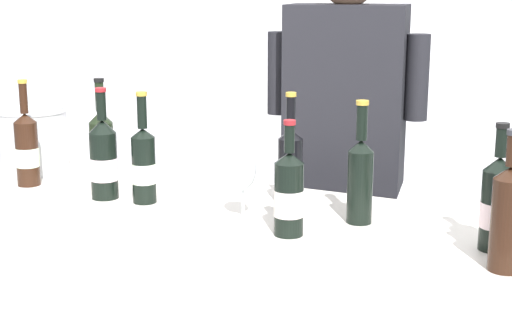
{
  "coord_description": "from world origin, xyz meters",
  "views": [
    {
      "loc": [
        0.95,
        -1.91,
        1.59
      ],
      "look_at": [
        0.05,
        0.0,
        1.09
      ],
      "focal_mm": 53.96,
      "sensor_mm": 36.0,
      "label": 1
    }
  ],
  "objects_px": {
    "wine_bottle_1": "(104,159)",
    "person_server": "(343,194)",
    "wine_bottle_10": "(289,194)",
    "wine_bottle_5": "(360,177)",
    "wine_bottle_8": "(508,215)",
    "wine_bottle_9": "(27,149)",
    "wine_bottle_2": "(144,164)",
    "wine_glass": "(243,172)",
    "wine_bottle_4": "(497,204)",
    "ice_bucket": "(33,140)",
    "wine_bottle_6": "(102,149)",
    "wine_bottle_7": "(290,164)"
  },
  "relations": [
    {
      "from": "wine_bottle_8",
      "to": "person_server",
      "type": "distance_m",
      "value": 1.1
    },
    {
      "from": "wine_bottle_9",
      "to": "wine_glass",
      "type": "relative_size",
      "value": 1.73
    },
    {
      "from": "wine_bottle_5",
      "to": "ice_bucket",
      "type": "bearing_deg",
      "value": 175.74
    },
    {
      "from": "wine_bottle_6",
      "to": "wine_bottle_10",
      "type": "distance_m",
      "value": 0.77
    },
    {
      "from": "wine_bottle_10",
      "to": "person_server",
      "type": "bearing_deg",
      "value": 98.74
    },
    {
      "from": "wine_bottle_5",
      "to": "wine_glass",
      "type": "distance_m",
      "value": 0.32
    },
    {
      "from": "wine_bottle_1",
      "to": "wine_bottle_5",
      "type": "bearing_deg",
      "value": 6.81
    },
    {
      "from": "person_server",
      "to": "wine_bottle_5",
      "type": "bearing_deg",
      "value": -67.56
    },
    {
      "from": "wine_bottle_2",
      "to": "wine_bottle_10",
      "type": "relative_size",
      "value": 1.1
    },
    {
      "from": "wine_bottle_4",
      "to": "wine_bottle_5",
      "type": "xyz_separation_m",
      "value": [
        -0.37,
        0.07,
        0.01
      ]
    },
    {
      "from": "wine_bottle_2",
      "to": "wine_bottle_1",
      "type": "bearing_deg",
      "value": -175.33
    },
    {
      "from": "wine_bottle_6",
      "to": "wine_bottle_8",
      "type": "xyz_separation_m",
      "value": [
        1.29,
        -0.23,
        0.01
      ]
    },
    {
      "from": "wine_bottle_4",
      "to": "wine_bottle_8",
      "type": "xyz_separation_m",
      "value": [
        0.04,
        -0.14,
        0.01
      ]
    },
    {
      "from": "wine_bottle_9",
      "to": "wine_glass",
      "type": "height_order",
      "value": "wine_bottle_9"
    },
    {
      "from": "wine_bottle_1",
      "to": "person_server",
      "type": "bearing_deg",
      "value": 53.78
    },
    {
      "from": "wine_bottle_9",
      "to": "person_server",
      "type": "distance_m",
      "value": 1.12
    },
    {
      "from": "wine_bottle_8",
      "to": "wine_bottle_9",
      "type": "xyz_separation_m",
      "value": [
        -1.52,
        0.13,
        -0.01
      ]
    },
    {
      "from": "wine_bottle_4",
      "to": "wine_bottle_5",
      "type": "bearing_deg",
      "value": 169.34
    },
    {
      "from": "ice_bucket",
      "to": "wine_glass",
      "type": "bearing_deg",
      "value": -12.02
    },
    {
      "from": "wine_bottle_8",
      "to": "wine_bottle_10",
      "type": "distance_m",
      "value": 0.55
    },
    {
      "from": "wine_bottle_2",
      "to": "wine_bottle_9",
      "type": "bearing_deg",
      "value": 178.7
    },
    {
      "from": "wine_bottle_10",
      "to": "wine_glass",
      "type": "distance_m",
      "value": 0.19
    },
    {
      "from": "wine_bottle_5",
      "to": "wine_bottle_8",
      "type": "distance_m",
      "value": 0.46
    },
    {
      "from": "wine_bottle_2",
      "to": "wine_bottle_5",
      "type": "distance_m",
      "value": 0.65
    },
    {
      "from": "wine_bottle_2",
      "to": "person_server",
      "type": "relative_size",
      "value": 0.2
    },
    {
      "from": "wine_bottle_6",
      "to": "wine_bottle_8",
      "type": "relative_size",
      "value": 1.07
    },
    {
      "from": "wine_glass",
      "to": "wine_bottle_7",
      "type": "bearing_deg",
      "value": 69.38
    },
    {
      "from": "wine_bottle_6",
      "to": "wine_bottle_10",
      "type": "bearing_deg",
      "value": -15.19
    },
    {
      "from": "wine_bottle_5",
      "to": "person_server",
      "type": "height_order",
      "value": "person_server"
    },
    {
      "from": "wine_bottle_1",
      "to": "ice_bucket",
      "type": "bearing_deg",
      "value": 157.13
    },
    {
      "from": "wine_bottle_2",
      "to": "person_server",
      "type": "bearing_deg",
      "value": 61.19
    },
    {
      "from": "wine_bottle_10",
      "to": "wine_bottle_2",
      "type": "bearing_deg",
      "value": 169.06
    },
    {
      "from": "wine_bottle_7",
      "to": "wine_glass",
      "type": "relative_size",
      "value": 1.69
    },
    {
      "from": "wine_bottle_1",
      "to": "person_server",
      "type": "height_order",
      "value": "person_server"
    },
    {
      "from": "wine_glass",
      "to": "person_server",
      "type": "height_order",
      "value": "person_server"
    },
    {
      "from": "wine_bottle_9",
      "to": "person_server",
      "type": "bearing_deg",
      "value": 39.48
    },
    {
      "from": "wine_bottle_2",
      "to": "wine_glass",
      "type": "relative_size",
      "value": 1.67
    },
    {
      "from": "wine_bottle_1",
      "to": "wine_bottle_9",
      "type": "distance_m",
      "value": 0.32
    },
    {
      "from": "wine_bottle_5",
      "to": "person_server",
      "type": "xyz_separation_m",
      "value": [
        -0.26,
        0.63,
        -0.24
      ]
    },
    {
      "from": "wine_bottle_2",
      "to": "wine_bottle_6",
      "type": "bearing_deg",
      "value": 155.85
    },
    {
      "from": "wine_bottle_4",
      "to": "wine_glass",
      "type": "xyz_separation_m",
      "value": [
        -0.68,
        -0.03,
        0.02
      ]
    },
    {
      "from": "wine_bottle_5",
      "to": "wine_bottle_7",
      "type": "relative_size",
      "value": 1.01
    },
    {
      "from": "wine_bottle_6",
      "to": "wine_glass",
      "type": "height_order",
      "value": "wine_bottle_6"
    },
    {
      "from": "wine_bottle_1",
      "to": "wine_bottle_6",
      "type": "xyz_separation_m",
      "value": [
        -0.09,
        0.11,
        0.0
      ]
    },
    {
      "from": "wine_bottle_2",
      "to": "wine_bottle_5",
      "type": "relative_size",
      "value": 0.99
    },
    {
      "from": "wine_bottle_1",
      "to": "wine_bottle_10",
      "type": "distance_m",
      "value": 0.66
    },
    {
      "from": "wine_bottle_10",
      "to": "ice_bucket",
      "type": "distance_m",
      "value": 1.12
    },
    {
      "from": "wine_bottle_4",
      "to": "wine_bottle_6",
      "type": "distance_m",
      "value": 1.25
    },
    {
      "from": "wine_bottle_8",
      "to": "wine_bottle_2",
      "type": "bearing_deg",
      "value": 173.37
    },
    {
      "from": "ice_bucket",
      "to": "wine_bottle_4",
      "type": "bearing_deg",
      "value": -5.77
    }
  ]
}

